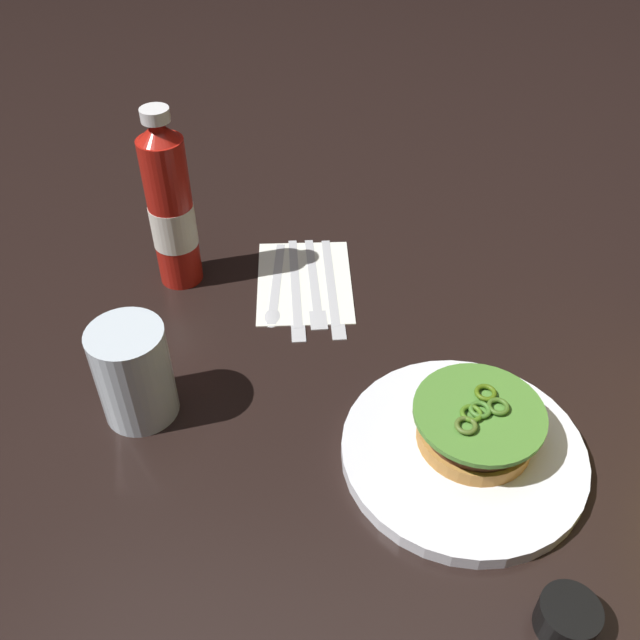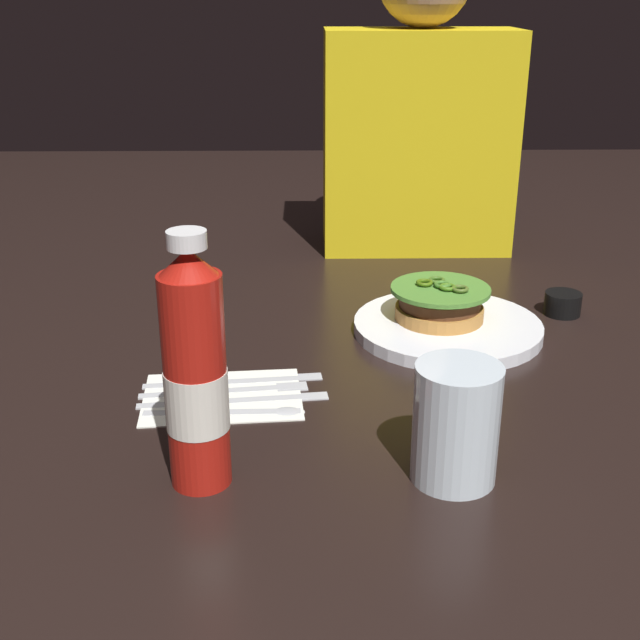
# 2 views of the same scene
# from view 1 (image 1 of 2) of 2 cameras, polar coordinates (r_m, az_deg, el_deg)

# --- Properties ---
(ground_plane) EXTENTS (3.00, 3.00, 0.00)m
(ground_plane) POSITION_cam_1_polar(r_m,az_deg,el_deg) (0.78, 0.35, -7.86)
(ground_plane) COLOR black
(dinner_plate) EXTENTS (0.26, 0.26, 0.02)m
(dinner_plate) POSITION_cam_1_polar(r_m,az_deg,el_deg) (0.75, 11.76, -10.68)
(dinner_plate) COLOR white
(dinner_plate) RESTS_ON ground_plane
(burger_sandwich) EXTENTS (0.14, 0.14, 0.05)m
(burger_sandwich) POSITION_cam_1_polar(r_m,az_deg,el_deg) (0.73, 12.88, -8.49)
(burger_sandwich) COLOR #BB7E3A
(burger_sandwich) RESTS_ON dinner_plate
(ketchup_bottle) EXTENTS (0.06, 0.06, 0.25)m
(ketchup_bottle) POSITION_cam_1_polar(r_m,az_deg,el_deg) (0.91, -12.28, 8.97)
(ketchup_bottle) COLOR #B11A12
(ketchup_bottle) RESTS_ON ground_plane
(water_glass) EXTENTS (0.08, 0.08, 0.12)m
(water_glass) POSITION_cam_1_polar(r_m,az_deg,el_deg) (0.77, -15.13, -4.05)
(water_glass) COLOR silver
(water_glass) RESTS_ON ground_plane
(condiment_cup) EXTENTS (0.05, 0.05, 0.03)m
(condiment_cup) POSITION_cam_1_polar(r_m,az_deg,el_deg) (0.67, 19.85, -22.22)
(condiment_cup) COLOR black
(condiment_cup) RESTS_ON ground_plane
(napkin) EXTENTS (0.19, 0.14, 0.00)m
(napkin) POSITION_cam_1_polar(r_m,az_deg,el_deg) (0.95, -1.30, 3.26)
(napkin) COLOR white
(napkin) RESTS_ON ground_plane
(spoon_utensil) EXTENTS (0.18, 0.03, 0.00)m
(spoon_utensil) POSITION_cam_1_polar(r_m,az_deg,el_deg) (0.93, -3.78, 2.26)
(spoon_utensil) COLOR silver
(spoon_utensil) RESTS_ON napkin
(steak_knife) EXTENTS (0.22, 0.04, 0.00)m
(steak_knife) POSITION_cam_1_polar(r_m,az_deg,el_deg) (0.93, -2.02, 2.36)
(steak_knife) COLOR silver
(steak_knife) RESTS_ON napkin
(fork_utensil) EXTENTS (0.20, 0.04, 0.00)m
(fork_utensil) POSITION_cam_1_polar(r_m,az_deg,el_deg) (0.93, -0.44, 2.70)
(fork_utensil) COLOR silver
(fork_utensil) RESTS_ON napkin
(butter_knife) EXTENTS (0.21, 0.04, 0.00)m
(butter_knife) POSITION_cam_1_polar(r_m,az_deg,el_deg) (0.93, 1.16, 2.45)
(butter_knife) COLOR silver
(butter_knife) RESTS_ON napkin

